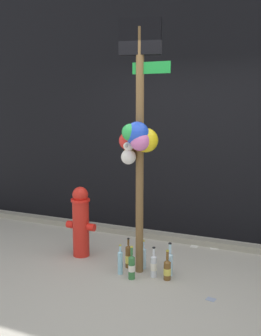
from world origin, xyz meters
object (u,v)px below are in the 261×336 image
Objects in this scene: memorial_post at (138,130)px; bottle_1 at (132,267)px; bottle_3 at (170,263)px; bottle_2 at (143,257)px; bottle_0 at (128,257)px; bottle_4 at (120,262)px; bottle_5 at (167,269)px; bottle_6 at (154,265)px; fire_hydrant at (81,221)px.

bottle_1 is at bearing -90.26° from memorial_post.
bottle_2 is at bearing 170.23° from bottle_3.
bottle_0 is 1.05× the size of bottle_2.
bottle_2 is 0.34m from bottle_3.
memorial_post is 1.46m from bottle_4.
bottle_2 is 0.39m from bottle_5.
bottle_4 is 0.53m from bottle_5.
bottle_6 is (0.35, -0.12, -0.00)m from bottle_0.
fire_hydrant is 1.27m from bottle_5.
bottle_1 is 1.10× the size of bottle_2.
fire_hydrant is at bearing 167.86° from bottle_6.
bottle_0 reaches higher than bottle_4.
memorial_post reaches higher than fire_hydrant.
bottle_3 reaches higher than bottle_0.
bottle_2 is 0.25m from bottle_6.
bottle_5 is (0.52, 0.07, -0.03)m from bottle_4.
bottle_0 is at bearing 120.69° from bottle_1.
bottle_3 reaches higher than bottle_6.
fire_hydrant is at bearing 174.40° from bottle_3.
memorial_post is 1.46m from bottle_2.
bottle_3 is (0.50, -0.01, 0.01)m from bottle_0.
fire_hydrant reaches higher than bottle_0.
bottle_6 is at bearing -143.62° from bottle_3.
memorial_post is at bearing 89.74° from bottle_1.
bottle_1 reaches higher than bottle_4.
memorial_post is 1.51m from bottle_5.
bottle_3 is 1.12× the size of bottle_5.
bottle_6 is at bearing -3.15° from memorial_post.
fire_hydrant is 0.80m from bottle_4.
bottle_6 is at bearing 175.74° from bottle_5.
bottle_6 is at bearing -18.56° from bottle_0.
bottle_1 is 0.31m from bottle_2.
bottle_3 reaches higher than bottle_5.
bottle_3 is at bearing 36.38° from bottle_6.
bottle_1 is at bearing -159.32° from bottle_5.
memorial_post is 3.13× the size of fire_hydrant.
bottle_3 is at bearing -1.30° from bottle_0.
fire_hydrant is 1.11m from bottle_6.
bottle_4 is at bearing -159.91° from bottle_3.
memorial_post is 8.10× the size of bottle_4.
bottle_4 reaches higher than bottle_2.
bottle_3 is 0.18m from bottle_6.
memorial_post is at bearing -34.42° from bottle_0.
memorial_post reaches higher than bottle_1.
fire_hydrant reaches higher than bottle_2.
bottle_4 is at bearing 158.08° from bottle_1.
bottle_0 is at bearing 161.44° from bottle_6.
bottle_1 is at bearing -90.81° from bottle_2.
bottle_0 is (-0.16, 0.11, -1.46)m from memorial_post.
bottle_0 is 0.20m from bottle_4.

